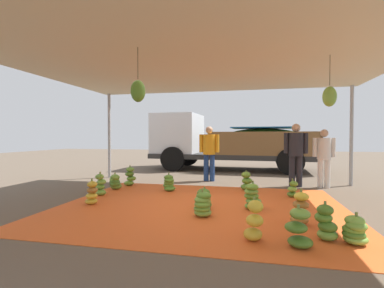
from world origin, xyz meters
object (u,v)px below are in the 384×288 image
object	(u,v)px
banana_bunch_2	(101,185)
banana_bunch_13	(293,190)
banana_bunch_0	(115,182)
worker_0	(296,150)
banana_bunch_6	(203,205)
cargo_truck_main	(225,141)
worker_1	(209,149)
banana_bunch_12	(130,177)
banana_bunch_9	(355,231)
banana_bunch_10	(326,223)
banana_bunch_11	(203,199)
banana_bunch_7	(247,182)
banana_bunch_3	(169,183)
banana_bunch_4	(252,197)
banana_bunch_1	(300,209)
banana_bunch_14	(92,194)
worker_2	(324,154)
banana_bunch_8	(254,222)
banana_bunch_5	(299,229)

from	to	relation	value
banana_bunch_2	banana_bunch_13	world-z (taller)	banana_bunch_2
banana_bunch_0	worker_0	bearing A→B (deg)	17.36
banana_bunch_6	cargo_truck_main	bearing A→B (deg)	92.25
cargo_truck_main	worker_1	bearing A→B (deg)	-93.61
banana_bunch_12	worker_1	bearing A→B (deg)	32.51
banana_bunch_13	worker_0	bearing A→B (deg)	79.57
banana_bunch_9	worker_1	size ratio (longest dim) A/B	0.24
banana_bunch_10	banana_bunch_11	distance (m)	2.27
banana_bunch_12	worker_1	world-z (taller)	worker_1
banana_bunch_7	banana_bunch_12	world-z (taller)	banana_bunch_12
banana_bunch_3	banana_bunch_4	distance (m)	2.55
banana_bunch_1	banana_bunch_6	distance (m)	1.61
banana_bunch_14	banana_bunch_4	bearing A→B (deg)	5.82
banana_bunch_9	banana_bunch_4	bearing A→B (deg)	131.29
worker_0	banana_bunch_9	bearing A→B (deg)	-88.35
banana_bunch_4	worker_2	distance (m)	3.47
banana_bunch_13	worker_0	size ratio (longest dim) A/B	0.24
banana_bunch_10	banana_bunch_8	bearing A→B (deg)	-165.74
banana_bunch_7	worker_1	world-z (taller)	worker_1
banana_bunch_6	banana_bunch_10	size ratio (longest dim) A/B	0.91
worker_1	banana_bunch_2	bearing A→B (deg)	-129.09
banana_bunch_0	banana_bunch_10	bearing A→B (deg)	-31.04
banana_bunch_5	banana_bunch_12	size ratio (longest dim) A/B	0.94
banana_bunch_6	banana_bunch_7	bearing A→B (deg)	74.99
banana_bunch_10	worker_1	distance (m)	5.31
banana_bunch_1	banana_bunch_3	distance (m)	3.63
banana_bunch_4	banana_bunch_7	size ratio (longest dim) A/B	1.07
banana_bunch_0	banana_bunch_14	world-z (taller)	banana_bunch_14
banana_bunch_5	banana_bunch_6	distance (m)	1.80
banana_bunch_2	banana_bunch_9	world-z (taller)	banana_bunch_2
banana_bunch_6	banana_bunch_10	bearing A→B (deg)	-22.09
banana_bunch_2	worker_2	xyz separation A→B (m)	(5.49, 2.25, 0.69)
banana_bunch_12	banana_bunch_13	distance (m)	4.40
banana_bunch_10	banana_bunch_9	bearing A→B (deg)	-11.60
banana_bunch_9	worker_1	bearing A→B (deg)	119.14
banana_bunch_6	cargo_truck_main	size ratio (longest dim) A/B	0.07
banana_bunch_1	banana_bunch_13	bearing A→B (deg)	85.44
banana_bunch_9	banana_bunch_10	xyz separation A→B (m)	(-0.33, 0.07, 0.05)
banana_bunch_5	banana_bunch_6	bearing A→B (deg)	143.06
banana_bunch_5	banana_bunch_13	bearing A→B (deg)	83.78
banana_bunch_14	banana_bunch_3	bearing A→B (deg)	57.34
banana_bunch_10	banana_bunch_13	world-z (taller)	banana_bunch_10
banana_bunch_8	banana_bunch_5	bearing A→B (deg)	-9.24
banana_bunch_14	worker_1	xyz separation A→B (m)	(1.90, 3.60, 0.78)
banana_bunch_9	worker_2	distance (m)	4.41
banana_bunch_13	cargo_truck_main	bearing A→B (deg)	111.37
banana_bunch_10	worker_1	xyz separation A→B (m)	(-2.33, 4.70, 0.78)
banana_bunch_7	banana_bunch_9	distance (m)	3.74
banana_bunch_12	worker_0	size ratio (longest dim) A/B	0.33
banana_bunch_9	worker_1	xyz separation A→B (m)	(-2.66, 4.77, 0.83)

